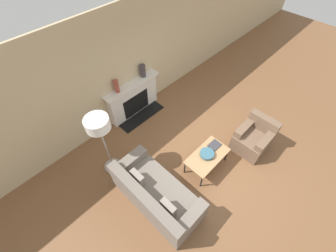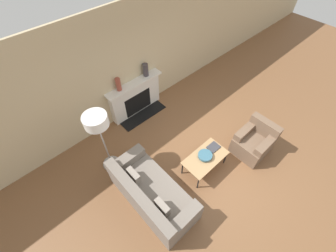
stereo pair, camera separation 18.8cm
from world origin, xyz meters
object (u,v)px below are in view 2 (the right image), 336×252
at_px(book, 213,147).
at_px(armchair_near, 254,142).
at_px(couch, 151,194).
at_px(mantel_vase_center_left, 146,70).
at_px(floor_lamp, 97,126).
at_px(fireplace, 136,98).
at_px(mantel_vase_left, 118,84).
at_px(coffee_table, 205,158).
at_px(bowl, 205,155).

bearing_deg(book, armchair_near, -27.34).
distance_m(couch, book, 1.72).
xyz_separation_m(armchair_near, mantel_vase_center_left, (-0.82, 2.97, 0.85)).
bearing_deg(armchair_near, mantel_vase_center_left, -164.66).
height_order(armchair_near, floor_lamp, floor_lamp).
bearing_deg(fireplace, mantel_vase_left, 177.86).
relative_size(couch, coffee_table, 1.87).
distance_m(bowl, mantel_vase_center_left, 2.62).
xyz_separation_m(fireplace, floor_lamp, (-1.52, -0.97, 0.92)).
distance_m(bowl, mantel_vase_left, 2.62).
bearing_deg(armchair_near, bowl, -110.91).
bearing_deg(bowl, fireplace, 89.75).
height_order(coffee_table, mantel_vase_center_left, mantel_vase_center_left).
relative_size(bowl, mantel_vase_center_left, 0.92).
xyz_separation_m(bowl, book, (0.33, 0.03, -0.04)).
bearing_deg(floor_lamp, mantel_vase_center_left, 26.93).
distance_m(armchair_near, mantel_vase_center_left, 3.20).
distance_m(bowl, book, 0.33).
relative_size(bowl, book, 1.12).
height_order(couch, mantel_vase_center_left, mantel_vase_center_left).
bearing_deg(floor_lamp, book, -38.90).
bearing_deg(armchair_near, fireplace, -157.41).
distance_m(couch, mantel_vase_center_left, 3.05).
height_order(coffee_table, book, book).
relative_size(armchair_near, mantel_vase_left, 2.51).
height_order(bowl, mantel_vase_left, mantel_vase_left).
relative_size(couch, book, 6.81).
relative_size(book, floor_lamp, 0.17).
distance_m(fireplace, mantel_vase_center_left, 0.80).
xyz_separation_m(fireplace, coffee_table, (-0.01, -2.51, -0.08)).
relative_size(floor_lamp, mantel_vase_center_left, 4.93).
height_order(bowl, book, bowl).
distance_m(armchair_near, book, 1.06).
xyz_separation_m(coffee_table, book, (0.33, 0.05, 0.05)).
bearing_deg(book, bowl, -173.02).
height_order(coffee_table, mantel_vase_left, mantel_vase_left).
distance_m(fireplace, bowl, 2.48).
bearing_deg(bowl, floor_lamp, 134.98).
xyz_separation_m(coffee_table, floor_lamp, (-1.51, 1.54, 0.99)).
distance_m(floor_lamp, mantel_vase_left, 1.50).
bearing_deg(floor_lamp, couch, -84.20).
bearing_deg(floor_lamp, bowl, -45.02).
distance_m(fireplace, book, 2.47).
distance_m(fireplace, floor_lamp, 2.02).
bearing_deg(mantel_vase_left, coffee_table, -80.90).
xyz_separation_m(fireplace, mantel_vase_left, (-0.42, 0.02, 0.68)).
distance_m(fireplace, couch, 2.69).
bearing_deg(mantel_vase_center_left, coffee_table, -99.65).
bearing_deg(mantel_vase_left, fireplace, -2.14).
relative_size(fireplace, book, 5.84).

